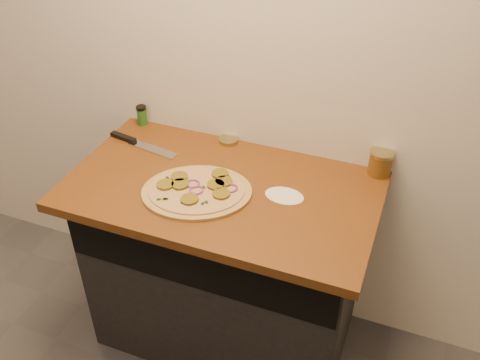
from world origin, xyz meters
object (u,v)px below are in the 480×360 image
at_px(chefs_knife, 137,143).
at_px(spice_shaker, 142,115).
at_px(pizza, 197,191).
at_px(salsa_jar, 381,162).

height_order(chefs_knife, spice_shaker, spice_shaker).
bearing_deg(pizza, chefs_knife, 150.54).
xyz_separation_m(salsa_jar, spice_shaker, (-1.07, 0.00, -0.01)).
distance_m(pizza, salsa_jar, 0.73).
bearing_deg(chefs_knife, salsa_jar, 8.92).
distance_m(pizza, spice_shaker, 0.59).
relative_size(salsa_jar, spice_shaker, 1.14).
bearing_deg(chefs_knife, pizza, -29.46).
bearing_deg(pizza, salsa_jar, 31.31).
bearing_deg(salsa_jar, chefs_knife, -171.08).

